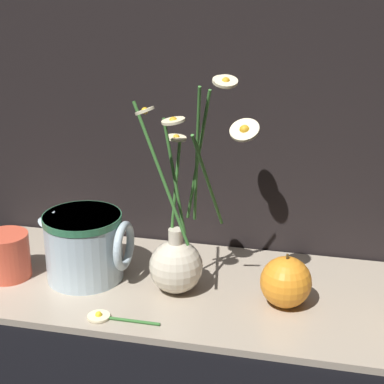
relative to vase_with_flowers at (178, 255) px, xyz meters
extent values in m
plane|color=black|center=(0.03, 0.02, -0.08)|extent=(6.00, 6.00, 0.00)
cube|color=tan|center=(0.03, 0.02, -0.07)|extent=(0.87, 0.34, 0.01)
sphere|color=beige|center=(0.00, 0.00, -0.02)|extent=(0.09, 0.09, 0.09)
cylinder|color=beige|center=(0.00, 0.00, 0.03)|extent=(0.02, 0.02, 0.03)
cylinder|color=#3D7A33|center=(0.00, 0.01, 0.12)|extent=(0.02, 0.01, 0.15)
cylinder|color=beige|center=(0.00, 0.01, 0.20)|extent=(0.03, 0.03, 0.01)
sphere|color=gold|center=(0.00, 0.01, 0.20)|extent=(0.01, 0.01, 0.01)
cylinder|color=#3D7A33|center=(-0.01, -0.04, 0.16)|extent=(0.09, 0.03, 0.22)
cylinder|color=beige|center=(-0.02, -0.09, 0.26)|extent=(0.03, 0.03, 0.01)
sphere|color=gold|center=(-0.02, -0.09, 0.26)|extent=(0.01, 0.01, 0.01)
cylinder|color=#3D7A33|center=(0.05, -0.01, 0.14)|extent=(0.03, 0.12, 0.18)
cylinder|color=beige|center=(0.11, -0.02, 0.23)|extent=(0.05, 0.05, 0.03)
sphere|color=gold|center=(0.11, -0.02, 0.23)|extent=(0.02, 0.02, 0.02)
cylinder|color=#3D7A33|center=(0.03, 0.01, 0.17)|extent=(0.03, 0.08, 0.24)
cylinder|color=beige|center=(0.07, 0.02, 0.29)|extent=(0.05, 0.05, 0.02)
sphere|color=gold|center=(0.07, 0.02, 0.29)|extent=(0.01, 0.01, 0.01)
cylinder|color=#3D7A33|center=(0.03, 0.03, 0.16)|extent=(0.06, 0.07, 0.24)
cylinder|color=beige|center=(0.06, 0.05, 0.28)|extent=(0.05, 0.05, 0.02)
sphere|color=gold|center=(0.06, 0.05, 0.28)|extent=(0.01, 0.01, 0.01)
cylinder|color=#3D7A33|center=(0.00, -0.01, 0.14)|extent=(0.04, 0.01, 0.19)
cylinder|color=beige|center=(0.00, -0.03, 0.24)|extent=(0.04, 0.04, 0.01)
sphere|color=gold|center=(0.00, -0.03, 0.24)|extent=(0.01, 0.01, 0.01)
cylinder|color=#DB5138|center=(-0.31, -0.02, -0.03)|extent=(0.08, 0.08, 0.08)
cylinder|color=silver|center=(-0.17, 0.01, -0.01)|extent=(0.13, 0.13, 0.12)
cylinder|color=#33724C|center=(-0.17, 0.01, 0.05)|extent=(0.14, 0.14, 0.01)
torus|color=silver|center=(-0.10, 0.01, 0.00)|extent=(0.01, 0.09, 0.09)
cone|color=silver|center=(-0.23, 0.01, 0.04)|extent=(0.05, 0.04, 0.04)
sphere|color=orange|center=(0.18, -0.01, -0.03)|extent=(0.08, 0.08, 0.08)
cylinder|color=#4C3819|center=(0.18, -0.01, 0.02)|extent=(0.00, 0.00, 0.01)
cylinder|color=#336B2D|center=(-0.05, -0.11, -0.06)|extent=(0.10, 0.01, 0.01)
cylinder|color=beige|center=(-0.10, -0.11, -0.06)|extent=(0.04, 0.04, 0.00)
sphere|color=yellow|center=(-0.10, -0.11, -0.06)|extent=(0.01, 0.01, 0.01)
camera|label=1|loc=(0.24, -0.93, 0.48)|focal=60.00mm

